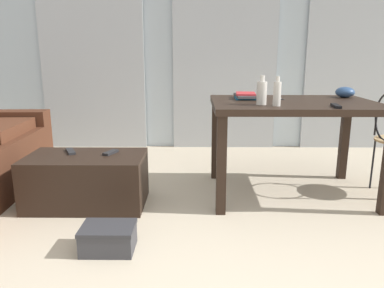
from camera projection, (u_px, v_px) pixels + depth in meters
The scene contains 14 objects.
ground_plane at pixel (243, 214), 2.74m from camera, with size 8.22×8.22×0.00m, color beige.
wall_back at pixel (225, 45), 4.49m from camera, with size 6.21×0.10×2.49m, color silver.
curtains at pixel (225, 62), 4.46m from camera, with size 4.42×0.03×2.11m.
coffee_table at pixel (87, 180), 2.87m from camera, with size 0.89×0.51×0.39m.
craft_table at pixel (293, 114), 2.98m from camera, with size 1.29×0.92×0.78m.
bottle_near at pixel (262, 92), 2.75m from camera, with size 0.07×0.07×0.21m.
bottle_far at pixel (277, 93), 2.67m from camera, with size 0.06×0.06×0.21m.
bowl at pixel (345, 92), 3.20m from camera, with size 0.16×0.16×0.09m, color #2D4C7A.
book_stack at pixel (245, 96), 3.13m from camera, with size 0.18×0.30×0.05m.
tv_remote_on_table at pixel (336, 106), 2.63m from camera, with size 0.04×0.17×0.02m, color black.
scissors at pixel (281, 99), 3.08m from camera, with size 0.05×0.11×0.00m.
tv_remote_primary at pixel (71, 151), 2.91m from camera, with size 0.05×0.18×0.02m, color #232326.
tv_remote_secondary at pixel (111, 152), 2.88m from camera, with size 0.05×0.14×0.02m, color #232326.
shoebox at pixel (108, 238), 2.22m from camera, with size 0.32×0.23×0.16m.
Camera 1 is at (-0.35, -1.23, 1.15)m, focal length 34.90 mm.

